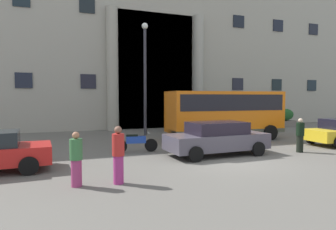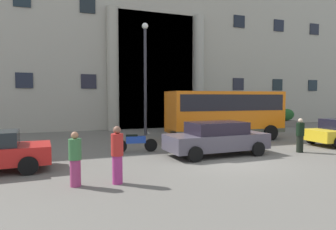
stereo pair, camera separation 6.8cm
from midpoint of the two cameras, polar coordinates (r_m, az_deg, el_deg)
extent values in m
cube|color=#5C5953|center=(12.40, 12.72, -8.80)|extent=(80.00, 64.00, 0.12)
cube|color=#9B978A|center=(29.02, -6.96, 15.17)|extent=(43.80, 9.00, 16.89)
cube|color=black|center=(24.52, -2.09, 8.44)|extent=(6.37, 0.12, 9.35)
cylinder|color=#9A9788|center=(23.33, -10.44, 8.64)|extent=(0.89, 0.89, 9.35)
cylinder|color=#9B998F|center=(25.61, 5.94, 8.21)|extent=(0.89, 0.89, 9.35)
cube|color=black|center=(23.22, -25.73, 6.00)|extent=(1.12, 0.08, 1.08)
cube|color=black|center=(23.23, -14.85, 6.23)|extent=(1.12, 0.08, 1.08)
cube|color=black|center=(27.78, 13.38, 5.78)|extent=(1.12, 0.08, 1.08)
cube|color=black|center=(30.43, 20.28, 5.45)|extent=(1.12, 0.08, 1.08)
cube|color=black|center=(33.44, 26.01, 5.12)|extent=(1.12, 0.08, 1.08)
cube|color=black|center=(24.16, -15.07, 19.55)|extent=(1.12, 0.08, 1.08)
cube|color=black|center=(28.56, 13.54, 17.02)|extent=(1.12, 0.08, 1.08)
cube|color=black|center=(31.14, 20.51, 15.75)|extent=(1.12, 0.08, 1.08)
cube|color=black|center=(34.09, 26.27, 14.52)|extent=(1.12, 0.08, 1.08)
cube|color=orange|center=(18.30, 10.81, 0.63)|extent=(7.00, 2.89, 2.43)
cube|color=black|center=(18.28, 10.83, 2.41)|extent=(6.59, 2.89, 0.92)
cube|color=black|center=(20.04, 19.39, 1.79)|extent=(0.20, 2.03, 1.15)
cube|color=#454B40|center=(18.38, 10.77, -2.79)|extent=(7.00, 2.93, 0.24)
cylinder|color=black|center=(20.61, 15.17, -2.51)|extent=(0.92, 0.34, 0.90)
cylinder|color=black|center=(18.61, 19.06, -3.21)|extent=(0.92, 0.34, 0.90)
cylinder|color=black|center=(18.57, 2.44, -3.04)|extent=(0.92, 0.34, 0.90)
cylinder|color=black|center=(16.32, 5.19, -3.95)|extent=(0.92, 0.34, 0.90)
cylinder|color=#97951D|center=(23.10, 19.72, 0.16)|extent=(0.08, 0.08, 2.60)
cube|color=yellow|center=(23.04, 19.82, 2.77)|extent=(0.44, 0.03, 0.60)
cube|color=slate|center=(25.02, 12.16, -1.72)|extent=(2.15, 0.93, 0.64)
ellipsoid|color=#254420|center=(24.97, 12.19, 0.02)|extent=(2.06, 0.84, 0.88)
cube|color=#71645B|center=(22.77, 1.91, -2.32)|extent=(1.71, 0.96, 0.51)
ellipsoid|color=#27582B|center=(22.70, 1.91, -0.36)|extent=(1.64, 0.86, 1.06)
cube|color=#68615A|center=(27.45, 21.63, -1.56)|extent=(1.79, 0.83, 0.52)
ellipsoid|color=#1C4B1F|center=(27.39, 21.67, 0.06)|extent=(1.72, 0.75, 1.03)
cylinder|color=black|center=(12.55, -24.77, -7.17)|extent=(0.63, 0.23, 0.62)
cylinder|color=black|center=(10.86, -25.01, -8.80)|extent=(0.63, 0.23, 0.62)
cube|color=#4A4551|center=(13.33, 9.39, -4.99)|extent=(4.55, 1.98, 0.67)
cube|color=black|center=(13.26, 9.42, -2.44)|extent=(2.48, 1.68, 0.52)
cylinder|color=black|center=(14.95, 12.52, -5.25)|extent=(0.63, 0.22, 0.62)
cylinder|color=black|center=(13.53, 16.95, -6.23)|extent=(0.63, 0.22, 0.62)
cylinder|color=black|center=(13.45, 1.76, -6.14)|extent=(0.63, 0.22, 0.62)
cylinder|color=black|center=(11.86, 5.40, -7.47)|extent=(0.63, 0.22, 0.62)
cylinder|color=black|center=(18.13, 25.87, -3.99)|extent=(0.62, 0.21, 0.62)
cylinder|color=black|center=(14.03, -3.16, -5.79)|extent=(0.61, 0.19, 0.60)
cylinder|color=black|center=(13.89, -8.97, -5.92)|extent=(0.61, 0.21, 0.60)
cube|color=#1A3B9D|center=(13.90, -6.06, -4.72)|extent=(0.93, 0.37, 0.32)
cube|color=black|center=(13.86, -6.80, -4.00)|extent=(0.54, 0.28, 0.12)
cylinder|color=#A5A5A8|center=(13.93, -3.63, -3.44)|extent=(0.11, 0.55, 0.03)
cylinder|color=#A02D73|center=(9.03, -9.44, -10.28)|extent=(0.30, 0.30, 0.84)
cylinder|color=#B12622|center=(8.88, -9.49, -5.63)|extent=(0.36, 0.36, 0.65)
sphere|color=brown|center=(8.82, -9.52, -2.84)|extent=(0.22, 0.22, 0.22)
cylinder|color=black|center=(15.10, 24.04, -5.09)|extent=(0.30, 0.30, 0.77)
cylinder|color=black|center=(15.02, 24.11, -2.50)|extent=(0.36, 0.36, 0.60)
sphere|color=beige|center=(14.98, 24.15, -0.97)|extent=(0.21, 0.21, 0.21)
cylinder|color=#983465|center=(9.05, -17.09, -10.57)|extent=(0.30, 0.30, 0.77)
cylinder|color=#346A3B|center=(8.91, -17.17, -6.29)|extent=(0.36, 0.36, 0.60)
sphere|color=#A36B4C|center=(8.85, -17.22, -3.73)|extent=(0.21, 0.21, 0.21)
cylinder|color=#313139|center=(19.77, -4.27, 6.20)|extent=(0.18, 0.18, 6.99)
sphere|color=white|center=(20.28, -4.32, 16.63)|extent=(0.40, 0.40, 0.40)
camera|label=1|loc=(0.03, -89.88, 0.01)|focal=31.84mm
camera|label=2|loc=(0.03, 90.12, -0.01)|focal=31.84mm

